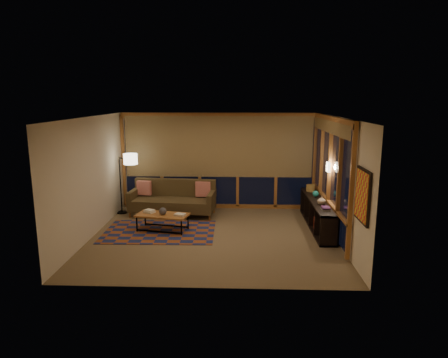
{
  "coord_description": "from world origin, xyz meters",
  "views": [
    {
      "loc": [
        0.57,
        -8.63,
        3.13
      ],
      "look_at": [
        0.23,
        0.42,
        1.26
      ],
      "focal_mm": 32.0,
      "sensor_mm": 36.0,
      "label": 1
    }
  ],
  "objects_px": {
    "sofa": "(172,199)",
    "floor_lamp": "(121,183)",
    "bookshelf": "(317,214)",
    "coffee_table": "(163,222)"
  },
  "relations": [
    {
      "from": "sofa",
      "to": "floor_lamp",
      "type": "relative_size",
      "value": 1.34
    },
    {
      "from": "floor_lamp",
      "to": "sofa",
      "type": "bearing_deg",
      "value": 17.94
    },
    {
      "from": "sofa",
      "to": "coffee_table",
      "type": "height_order",
      "value": "sofa"
    },
    {
      "from": "floor_lamp",
      "to": "bookshelf",
      "type": "height_order",
      "value": "floor_lamp"
    },
    {
      "from": "sofa",
      "to": "floor_lamp",
      "type": "distance_m",
      "value": 1.5
    },
    {
      "from": "sofa",
      "to": "bookshelf",
      "type": "relative_size",
      "value": 0.82
    },
    {
      "from": "sofa",
      "to": "bookshelf",
      "type": "height_order",
      "value": "sofa"
    },
    {
      "from": "coffee_table",
      "to": "floor_lamp",
      "type": "height_order",
      "value": "floor_lamp"
    },
    {
      "from": "coffee_table",
      "to": "bookshelf",
      "type": "xyz_separation_m",
      "value": [
        3.72,
        0.4,
        0.14
      ]
    },
    {
      "from": "sofa",
      "to": "floor_lamp",
      "type": "xyz_separation_m",
      "value": [
        -1.44,
        0.18,
        0.38
      ]
    }
  ]
}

